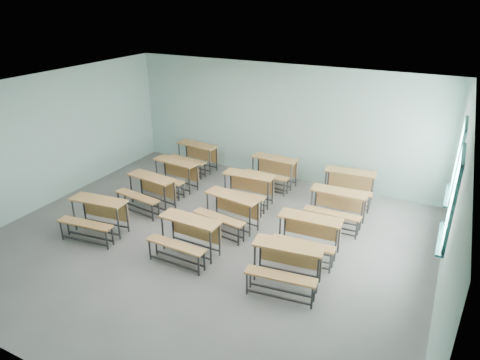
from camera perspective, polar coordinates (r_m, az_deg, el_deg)
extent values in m
cube|color=slate|center=(9.31, -4.31, -8.19)|extent=(9.00, 8.00, 0.02)
cube|color=silver|center=(8.08, -5.02, 11.57)|extent=(9.00, 8.00, 0.02)
cube|color=#A0C8BF|center=(11.96, 5.50, 7.63)|extent=(9.00, 0.02, 3.20)
cube|color=#A0C8BF|center=(5.98, -25.56, -12.49)|extent=(9.00, 0.02, 3.20)
cube|color=#A0C8BF|center=(11.47, -24.31, 4.89)|extent=(0.02, 8.00, 3.20)
cube|color=#A0C8BF|center=(7.47, 26.52, -5.24)|extent=(0.02, 8.00, 3.20)
cube|color=#1A4947|center=(10.29, 26.32, -1.57)|extent=(0.06, 1.20, 0.06)
cube|color=#1A4947|center=(9.80, 27.94, 6.60)|extent=(0.06, 1.20, 0.06)
cube|color=#1A4947|center=(9.48, 26.99, 1.32)|extent=(0.06, 0.06, 1.60)
cube|color=#1A4947|center=(10.56, 27.22, 3.41)|extent=(0.06, 0.06, 1.60)
cube|color=#1A4947|center=(10.02, 27.11, 2.42)|extent=(0.04, 0.04, 1.48)
cube|color=#1A4947|center=(10.02, 27.11, 2.42)|extent=(0.04, 1.08, 0.04)
cube|color=#1A4947|center=(10.32, 26.04, -1.83)|extent=(0.14, 1.28, 0.04)
cube|color=white|center=(10.02, 27.25, 2.39)|extent=(0.01, 1.08, 1.48)
cube|color=#1A4947|center=(8.49, 25.67, -6.77)|extent=(0.06, 1.20, 0.06)
cube|color=#1A4947|center=(7.88, 27.64, 2.97)|extent=(0.06, 1.20, 0.06)
cube|color=#1A4947|center=(7.63, 26.44, -3.77)|extent=(0.06, 0.06, 1.60)
cube|color=#1A4947|center=(8.68, 26.78, -0.60)|extent=(0.06, 0.06, 1.60)
cube|color=#1A4947|center=(8.15, 26.62, -2.08)|extent=(0.04, 0.04, 1.48)
cube|color=#1A4947|center=(8.15, 26.62, -2.08)|extent=(0.04, 1.08, 0.04)
cube|color=#1A4947|center=(8.51, 25.34, -7.07)|extent=(0.14, 1.28, 0.04)
cube|color=white|center=(8.15, 26.79, -2.12)|extent=(0.01, 1.08, 1.48)
cube|color=#AB763E|center=(9.78, -18.38, -2.57)|extent=(1.30, 0.57, 0.04)
cube|color=#AB763E|center=(10.06, -17.49, -3.75)|extent=(1.19, 0.17, 0.43)
cylinder|color=#2F3134|center=(10.19, -21.24, -4.40)|extent=(0.04, 0.04, 0.74)
cylinder|color=#2F3134|center=(9.52, -15.92, -5.68)|extent=(0.04, 0.04, 0.74)
cylinder|color=#2F3134|center=(10.41, -20.07, -3.61)|extent=(0.04, 0.04, 0.74)
cylinder|color=#2F3134|center=(9.75, -14.80, -4.79)|extent=(0.04, 0.04, 0.74)
cube|color=#2F3134|center=(9.97, -18.47, -6.37)|extent=(1.15, 0.17, 0.03)
cube|color=#2F3134|center=(10.19, -17.34, -5.51)|extent=(1.15, 0.17, 0.03)
cube|color=#AB763E|center=(9.58, -19.94, -5.48)|extent=(1.28, 0.41, 0.04)
cylinder|color=#2F3134|center=(9.99, -22.69, -6.26)|extent=(0.04, 0.04, 0.43)
cylinder|color=#2F3134|center=(9.30, -17.34, -7.71)|extent=(0.04, 0.04, 0.43)
cylinder|color=#2F3134|center=(10.11, -21.96, -5.75)|extent=(0.04, 0.04, 0.43)
cylinder|color=#2F3134|center=(9.43, -16.63, -7.14)|extent=(0.04, 0.04, 0.43)
cube|color=#2F3134|center=(9.70, -20.01, -7.65)|extent=(1.15, 0.17, 0.03)
cube|color=#2F3134|center=(9.83, -19.29, -7.10)|extent=(1.15, 0.17, 0.03)
cube|color=#AB763E|center=(8.59, -6.70, -5.25)|extent=(1.27, 0.44, 0.04)
cube|color=#AB763E|center=(8.88, -5.89, -6.52)|extent=(1.19, 0.04, 0.43)
cylinder|color=#2F3134|center=(8.97, -10.25, -7.00)|extent=(0.04, 0.04, 0.74)
cylinder|color=#2F3134|center=(8.39, -3.94, -9.02)|extent=(0.04, 0.04, 0.74)
cylinder|color=#2F3134|center=(9.20, -8.97, -6.08)|extent=(0.04, 0.04, 0.74)
cylinder|color=#2F3134|center=(8.63, -2.75, -7.96)|extent=(0.04, 0.04, 0.74)
cube|color=#2F3134|center=(8.81, -7.12, -9.46)|extent=(1.15, 0.05, 0.03)
cube|color=#2F3134|center=(9.04, -5.90, -8.46)|extent=(1.15, 0.05, 0.03)
cube|color=#AB763E|center=(8.40, -8.56, -8.55)|extent=(1.26, 0.29, 0.04)
cylinder|color=#2F3134|center=(8.77, -11.93, -9.12)|extent=(0.04, 0.04, 0.43)
cylinder|color=#2F3134|center=(8.18, -5.55, -11.36)|extent=(0.04, 0.04, 0.43)
cylinder|color=#2F3134|center=(8.90, -11.11, -8.52)|extent=(0.04, 0.04, 0.43)
cylinder|color=#2F3134|center=(8.31, -4.78, -10.68)|extent=(0.04, 0.04, 0.43)
cube|color=#2F3134|center=(8.54, -8.81, -10.96)|extent=(1.15, 0.05, 0.03)
cube|color=#2F3134|center=(8.66, -8.02, -10.32)|extent=(1.15, 0.05, 0.03)
cube|color=#AB763E|center=(7.75, 6.50, -8.70)|extent=(1.30, 0.57, 0.04)
cube|color=#AB763E|center=(8.08, 6.73, -9.91)|extent=(1.19, 0.17, 0.43)
cylinder|color=#2F3134|center=(7.96, 1.97, -10.99)|extent=(0.04, 0.04, 0.74)
cylinder|color=#2F3134|center=(7.75, 10.29, -12.48)|extent=(0.04, 0.04, 0.74)
cylinder|color=#2F3134|center=(8.22, 2.70, -9.73)|extent=(0.04, 0.04, 0.74)
cylinder|color=#2F3134|center=(8.03, 10.73, -11.12)|extent=(0.04, 0.04, 0.74)
cube|color=#2F3134|center=(7.99, 5.98, -13.31)|extent=(1.15, 0.18, 0.03)
cube|color=#2F3134|center=(8.26, 6.57, -11.97)|extent=(1.15, 0.18, 0.03)
cube|color=#AB763E|center=(7.52, 5.44, -12.66)|extent=(1.28, 0.42, 0.04)
cylinder|color=#2F3134|center=(7.72, 0.92, -13.67)|extent=(0.04, 0.04, 0.43)
cylinder|color=#2F3134|center=(7.50, 9.58, -15.31)|extent=(0.04, 0.04, 0.43)
cylinder|color=#2F3134|center=(7.87, 1.40, -12.84)|extent=(0.04, 0.04, 0.43)
cylinder|color=#2F3134|center=(7.66, 9.87, -14.41)|extent=(0.04, 0.04, 0.43)
cube|color=#2F3134|center=(7.67, 5.13, -15.30)|extent=(1.15, 0.18, 0.03)
cube|color=#2F3134|center=(7.82, 5.53, -14.43)|extent=(1.15, 0.18, 0.03)
cube|color=#AB763E|center=(10.64, -11.75, 0.35)|extent=(1.30, 0.57, 0.04)
cube|color=#AB763E|center=(10.89, -10.89, -0.85)|extent=(1.19, 0.17, 0.43)
cylinder|color=#2F3134|center=(11.09, -14.29, -1.13)|extent=(0.04, 0.04, 0.74)
cylinder|color=#2F3134|center=(10.32, -9.96, -2.67)|extent=(0.04, 0.04, 0.74)
cylinder|color=#2F3134|center=(11.29, -13.05, -0.54)|extent=(0.04, 0.04, 0.74)
cylinder|color=#2F3134|center=(10.54, -8.71, -2.00)|extent=(0.04, 0.04, 0.74)
cube|color=#2F3134|center=(10.81, -12.08, -3.15)|extent=(1.15, 0.17, 0.03)
cube|color=#2F3134|center=(11.02, -10.85, -2.51)|extent=(1.15, 0.17, 0.03)
cube|color=#AB763E|center=(10.46, -13.55, -2.12)|extent=(1.28, 0.41, 0.04)
cylinder|color=#2F3134|center=(10.91, -15.88, -2.66)|extent=(0.04, 0.04, 0.43)
cylinder|color=#2F3134|center=(10.12, -11.59, -4.35)|extent=(0.04, 0.04, 0.43)
cylinder|color=#2F3134|center=(11.02, -15.11, -2.28)|extent=(0.04, 0.04, 0.43)
cylinder|color=#2F3134|center=(10.24, -10.81, -3.92)|extent=(0.04, 0.04, 0.43)
cube|color=#2F3134|center=(10.57, -13.75, -4.12)|extent=(1.15, 0.17, 0.03)
cube|color=#2F3134|center=(10.68, -12.97, -3.71)|extent=(1.15, 0.17, 0.03)
cube|color=#AB763E|center=(9.47, -1.03, -2.16)|extent=(1.30, 0.57, 0.04)
cube|color=#AB763E|center=(9.76, -0.36, -3.43)|extent=(1.19, 0.17, 0.43)
cylinder|color=#2F3134|center=(9.84, -4.32, -3.73)|extent=(0.04, 0.04, 0.74)
cylinder|color=#2F3134|center=(9.24, 1.32, -5.61)|extent=(0.04, 0.04, 0.74)
cylinder|color=#2F3134|center=(10.07, -3.14, -3.01)|extent=(0.04, 0.04, 0.74)
cylinder|color=#2F3134|center=(9.49, 2.43, -4.78)|extent=(0.04, 0.04, 0.74)
cube|color=#2F3134|center=(9.66, -1.58, -6.04)|extent=(1.15, 0.18, 0.03)
cube|color=#2F3134|center=(9.90, -0.44, -5.24)|extent=(1.15, 0.18, 0.03)
cube|color=#AB763E|center=(9.25, -2.82, -5.02)|extent=(1.28, 0.42, 0.04)
cylinder|color=#2F3134|center=(9.62, -5.91, -5.53)|extent=(0.04, 0.04, 0.43)
cylinder|color=#2F3134|center=(9.01, -0.22, -7.59)|extent=(0.04, 0.04, 0.43)
cylinder|color=#2F3134|center=(9.75, -5.16, -5.06)|extent=(0.04, 0.04, 0.43)
cylinder|color=#2F3134|center=(9.15, 0.49, -7.05)|extent=(0.04, 0.04, 0.43)
cube|color=#2F3134|center=(9.37, -3.15, -7.24)|extent=(1.15, 0.18, 0.03)
cube|color=#2F3134|center=(9.51, -2.41, -6.73)|extent=(1.15, 0.18, 0.03)
cube|color=#AB763E|center=(8.69, 9.39, -5.03)|extent=(1.28, 0.50, 0.04)
cube|color=#AB763E|center=(9.01, 9.57, -6.26)|extent=(1.19, 0.10, 0.43)
cylinder|color=#2F3134|center=(8.88, 5.32, -7.06)|extent=(0.04, 0.04, 0.74)
cylinder|color=#2F3134|center=(8.65, 12.65, -8.48)|extent=(0.04, 0.04, 0.74)
cylinder|color=#2F3134|center=(9.15, 5.99, -6.06)|extent=(0.04, 0.04, 0.74)
cylinder|color=#2F3134|center=(8.94, 13.09, -7.41)|extent=(0.04, 0.04, 0.74)
cube|color=#2F3134|center=(8.89, 8.82, -9.25)|extent=(1.15, 0.11, 0.03)
cube|color=#2F3134|center=(9.17, 9.38, -8.18)|extent=(1.15, 0.11, 0.03)
cube|color=#AB763E|center=(8.43, 8.36, -8.42)|extent=(1.27, 0.34, 0.04)
cylinder|color=#2F3134|center=(8.61, 4.35, -9.32)|extent=(0.04, 0.04, 0.43)
cylinder|color=#2F3134|center=(8.38, 11.93, -10.86)|extent=(0.04, 0.04, 0.43)
cylinder|color=#2F3134|center=(8.77, 4.79, -8.66)|extent=(0.04, 0.04, 0.43)
cylinder|color=#2F3134|center=(8.54, 12.23, -10.15)|extent=(0.04, 0.04, 0.43)
cube|color=#2F3134|center=(8.55, 8.03, -10.85)|extent=(1.15, 0.11, 0.03)
cube|color=#2F3134|center=(8.71, 8.40, -10.15)|extent=(1.15, 0.11, 0.03)
cube|color=#AB763E|center=(11.53, -8.56, 2.46)|extent=(1.30, 0.55, 0.04)
cube|color=#AB763E|center=(11.78, -7.84, 1.30)|extent=(1.19, 0.15, 0.43)
cylinder|color=#2F3134|center=(11.93, -11.05, 0.99)|extent=(0.04, 0.04, 0.74)
cylinder|color=#2F3134|center=(11.21, -6.78, -0.25)|extent=(0.04, 0.04, 0.74)
cylinder|color=#2F3134|center=(12.15, -9.97, 1.51)|extent=(0.04, 0.04, 0.74)
cylinder|color=#2F3134|center=(11.44, -5.72, 0.32)|extent=(0.04, 0.04, 0.74)
cube|color=#2F3134|center=(11.67, -8.90, -0.82)|extent=(1.15, 0.15, 0.03)
cube|color=#2F3134|center=(11.90, -7.83, -0.25)|extent=(1.15, 0.15, 0.03)
cube|color=#AB763E|center=(11.31, -10.13, 0.20)|extent=(1.28, 0.40, 0.04)
cylinder|color=#2F3134|center=(11.72, -12.45, -0.40)|extent=(0.04, 0.04, 0.43)
cylinder|color=#2F3134|center=(10.98, -8.19, -1.76)|extent=(0.04, 0.04, 0.43)
cylinder|color=#2F3134|center=(11.84, -11.78, -0.07)|extent=(0.04, 0.04, 0.43)
cylinder|color=#2F3134|center=(11.11, -7.52, -1.39)|extent=(0.04, 0.04, 0.43)
cube|color=#2F3134|center=(11.39, -10.34, -1.67)|extent=(1.15, 0.15, 0.03)
cube|color=#2F3134|center=(11.52, -9.67, -1.32)|extent=(1.15, 0.15, 0.03)
cube|color=#AB763E|center=(10.56, 1.18, 0.68)|extent=(1.28, 0.48, 0.04)
cube|color=#AB763E|center=(10.85, 1.57, -0.50)|extent=(1.19, 0.08, 0.43)
cylinder|color=#2F3134|center=(10.80, -2.00, -1.06)|extent=(0.04, 0.04, 0.74)
cylinder|color=#2F3134|center=(10.39, 3.72, -2.16)|extent=(0.04, 0.04, 0.74)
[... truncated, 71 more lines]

